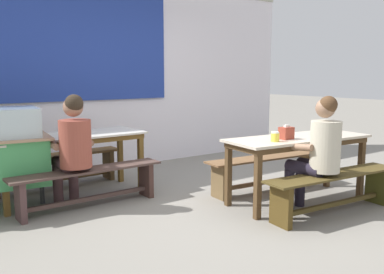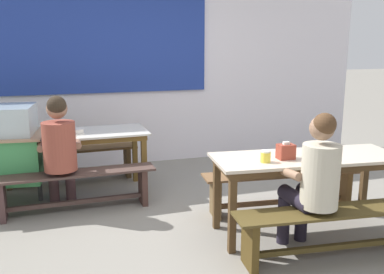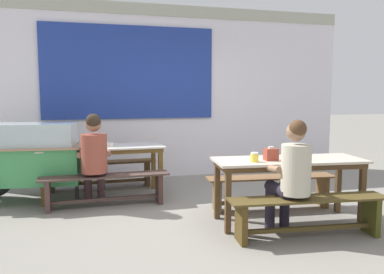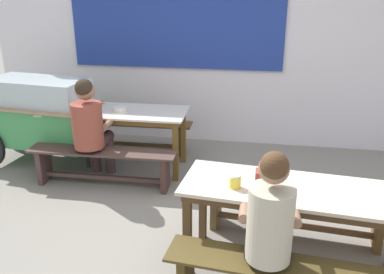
{
  "view_description": "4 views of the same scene",
  "coord_description": "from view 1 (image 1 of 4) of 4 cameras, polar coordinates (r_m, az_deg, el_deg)",
  "views": [
    {
      "loc": [
        -2.79,
        -3.41,
        1.43
      ],
      "look_at": [
        0.05,
        0.52,
        0.7
      ],
      "focal_mm": 38.59,
      "sensor_mm": 36.0,
      "label": 1
    },
    {
      "loc": [
        -1.25,
        -3.65,
        1.75
      ],
      "look_at": [
        0.07,
        0.6,
        0.76
      ],
      "focal_mm": 39.79,
      "sensor_mm": 36.0,
      "label": 2
    },
    {
      "loc": [
        -1.34,
        -4.32,
        1.48
      ],
      "look_at": [
        0.05,
        0.89,
        0.88
      ],
      "focal_mm": 35.97,
      "sensor_mm": 36.0,
      "label": 3
    },
    {
      "loc": [
        0.56,
        -3.23,
        2.18
      ],
      "look_at": [
        -0.11,
        0.6,
        0.71
      ],
      "focal_mm": 38.56,
      "sensor_mm": 36.0,
      "label": 4
    }
  ],
  "objects": [
    {
      "name": "ground_plane",
      "position": [
        4.63,
        3.37,
        -9.42
      ],
      "size": [
        40.0,
        40.0,
        0.0
      ],
      "primitive_type": "plane",
      "color": "gray"
    },
    {
      "name": "backdrop_wall",
      "position": [
        6.48,
        -10.79,
        9.8
      ],
      "size": [
        6.65,
        0.23,
        3.02
      ],
      "color": "white",
      "rests_on": "ground_plane"
    },
    {
      "name": "dining_table_far",
      "position": [
        5.01,
        -16.56,
        -0.56
      ],
      "size": [
        1.75,
        0.71,
        0.74
      ],
      "color": "silver",
      "rests_on": "ground_plane"
    },
    {
      "name": "dining_table_near",
      "position": [
        4.79,
        14.47,
        -0.93
      ],
      "size": [
        1.77,
        0.78,
        0.74
      ],
      "color": "beige",
      "rests_on": "ground_plane"
    },
    {
      "name": "bench_far_back",
      "position": [
        5.56,
        -18.31,
        -3.66
      ],
      "size": [
        1.71,
        0.33,
        0.43
      ],
      "color": "brown",
      "rests_on": "ground_plane"
    },
    {
      "name": "bench_far_front",
      "position": [
        4.62,
        -14.05,
        -6.03
      ],
      "size": [
        1.68,
        0.32,
        0.43
      ],
      "color": "#49352F",
      "rests_on": "ground_plane"
    },
    {
      "name": "bench_near_back",
      "position": [
        5.24,
        10.29,
        -4.24
      ],
      "size": [
        1.69,
        0.46,
        0.43
      ],
      "color": "brown",
      "rests_on": "ground_plane"
    },
    {
      "name": "bench_near_front",
      "position": [
        4.52,
        18.96,
        -6.61
      ],
      "size": [
        1.69,
        0.47,
        0.43
      ],
      "color": "#4C3D1B",
      "rests_on": "ground_plane"
    },
    {
      "name": "person_left_back_turned",
      "position": [
        4.54,
        -16.11,
        -1.05
      ],
      "size": [
        0.44,
        0.57,
        1.23
      ],
      "color": "#4A3133",
      "rests_on": "ground_plane"
    },
    {
      "name": "person_near_front",
      "position": [
        4.37,
        17.07,
        -1.65
      ],
      "size": [
        0.41,
        0.57,
        1.23
      ],
      "color": "#221D2A",
      "rests_on": "ground_plane"
    },
    {
      "name": "tissue_box",
      "position": [
        4.57,
        12.9,
        0.55
      ],
      "size": [
        0.14,
        0.11,
        0.16
      ],
      "color": "brown",
      "rests_on": "dining_table_near"
    },
    {
      "name": "condiment_jar",
      "position": [
        4.38,
        11.41,
        0.04
      ],
      "size": [
        0.09,
        0.09,
        0.1
      ],
      "color": "yellow",
      "rests_on": "dining_table_near"
    },
    {
      "name": "soup_bowl",
      "position": [
        5.0,
        -15.68,
        0.64
      ],
      "size": [
        0.16,
        0.16,
        0.05
      ],
      "primitive_type": "cylinder",
      "color": "silver",
      "rests_on": "dining_table_far"
    }
  ]
}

